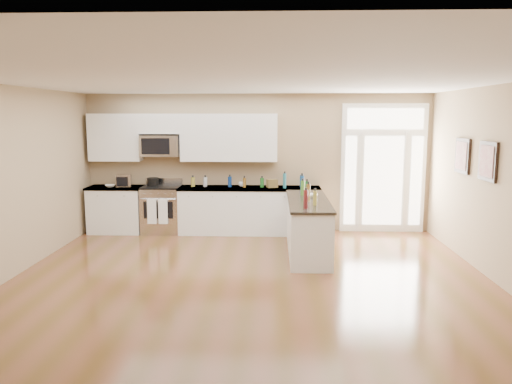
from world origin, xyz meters
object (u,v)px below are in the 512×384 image
(kitchen_range, at_px, (162,209))
(toaster_oven, at_px, (124,181))
(stockpot, at_px, (153,181))
(peninsula_cabinet, at_px, (308,228))

(kitchen_range, distance_m, toaster_oven, 0.94)
(kitchen_range, bearing_deg, toaster_oven, -176.14)
(kitchen_range, bearing_deg, stockpot, 163.83)
(stockpot, xyz_separation_m, toaster_oven, (-0.56, -0.10, 0.02))
(kitchen_range, relative_size, toaster_oven, 3.72)
(peninsula_cabinet, bearing_deg, toaster_oven, 158.79)
(peninsula_cabinet, distance_m, toaster_oven, 3.92)
(kitchen_range, height_order, toaster_oven, toaster_oven)
(stockpot, distance_m, toaster_oven, 0.57)
(kitchen_range, relative_size, stockpot, 4.58)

